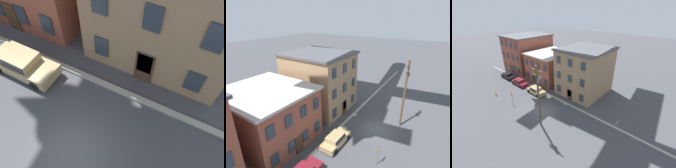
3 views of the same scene
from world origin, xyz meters
TOP-DOWN VIEW (x-y plane):
  - ground_plane at (0.00, 0.00)m, footprint 200.00×200.00m
  - kerb_strip at (0.00, 4.50)m, footprint 56.00×0.36m
  - car_tan at (-5.65, 3.14)m, footprint 4.40×1.92m

SIDE VIEW (x-z plane):
  - ground_plane at x=0.00m, z-range 0.00..0.00m
  - kerb_strip at x=0.00m, z-range 0.00..0.16m
  - car_tan at x=-5.65m, z-range 0.03..1.46m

